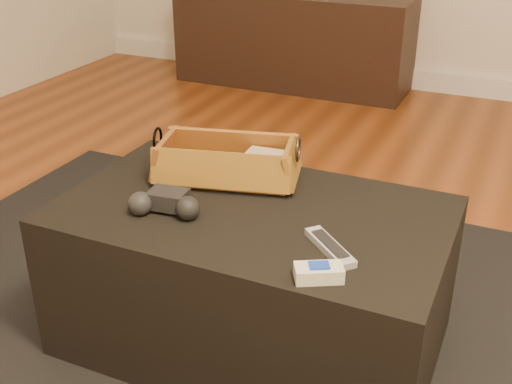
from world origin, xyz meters
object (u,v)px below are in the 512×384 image
at_px(media_cabinet, 293,40).
at_px(ottoman, 252,277).
at_px(silver_remote, 330,247).
at_px(cream_gadget, 319,273).
at_px(tv_remote, 219,172).
at_px(wicker_basket, 227,163).
at_px(game_controller, 166,203).

distance_m(media_cabinet, ottoman, 2.55).
distance_m(silver_remote, cream_gadget, 0.12).
bearing_deg(tv_remote, cream_gadget, -60.42).
height_order(media_cabinet, cream_gadget, media_cabinet).
relative_size(wicker_basket, game_controller, 2.24).
distance_m(media_cabinet, game_controller, 2.61).
bearing_deg(wicker_basket, silver_remote, -32.98).
bearing_deg(wicker_basket, ottoman, -44.37).
height_order(tv_remote, cream_gadget, cream_gadget).
bearing_deg(wicker_basket, media_cabinet, 106.74).
distance_m(tv_remote, game_controller, 0.24).
bearing_deg(ottoman, wicker_basket, 135.63).
height_order(ottoman, silver_remote, silver_remote).
bearing_deg(tv_remote, silver_remote, -50.17).
bearing_deg(game_controller, wicker_basket, 79.71).
xyz_separation_m(media_cabinet, tv_remote, (0.67, -2.29, 0.17)).
xyz_separation_m(media_cabinet, game_controller, (0.64, -2.52, 0.18)).
bearing_deg(tv_remote, wicker_basket, 30.87).
bearing_deg(cream_gadget, media_cabinet, 112.33).
height_order(tv_remote, wicker_basket, wicker_basket).
distance_m(ottoman, tv_remote, 0.31).
height_order(ottoman, game_controller, game_controller).
bearing_deg(ottoman, silver_remote, -24.86).
relative_size(media_cabinet, wicker_basket, 3.32).
distance_m(media_cabinet, tv_remote, 2.39).
relative_size(wicker_basket, silver_remote, 2.79).
xyz_separation_m(ottoman, cream_gadget, (0.26, -0.24, 0.23)).
xyz_separation_m(game_controller, silver_remote, (0.43, 0.00, -0.02)).
bearing_deg(media_cabinet, wicker_basket, -73.26).
relative_size(media_cabinet, game_controller, 7.44).
xyz_separation_m(ottoman, game_controller, (-0.19, -0.12, 0.24)).
bearing_deg(ottoman, game_controller, -147.86).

